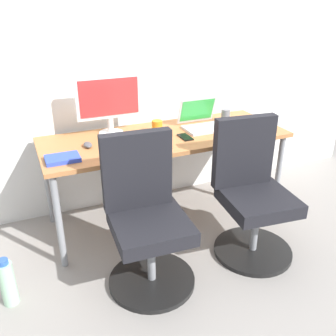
{
  "coord_description": "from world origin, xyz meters",
  "views": [
    {
      "loc": [
        -1.0,
        -2.38,
        1.64
      ],
      "look_at": [
        0.0,
        -0.05,
        0.46
      ],
      "focal_mm": 39.57,
      "sensor_mm": 36.0,
      "label": 1
    }
  ],
  "objects_px": {
    "coffee_mug": "(157,127)",
    "office_chair_right": "(252,196)",
    "water_bottle_on_floor": "(8,283)",
    "open_laptop": "(202,121)",
    "office_chair_left": "(146,220)",
    "desktop_monitor": "(109,101)"
  },
  "relations": [
    {
      "from": "coffee_mug",
      "to": "office_chair_right",
      "type": "bearing_deg",
      "value": -59.84
    },
    {
      "from": "office_chair_right",
      "to": "water_bottle_on_floor",
      "type": "bearing_deg",
      "value": 176.21
    },
    {
      "from": "coffee_mug",
      "to": "water_bottle_on_floor",
      "type": "bearing_deg",
      "value": -153.18
    },
    {
      "from": "office_chair_right",
      "to": "open_laptop",
      "type": "xyz_separation_m",
      "value": [
        -0.04,
        0.66,
        0.33
      ]
    },
    {
      "from": "office_chair_left",
      "to": "coffee_mug",
      "type": "relative_size",
      "value": 10.22
    },
    {
      "from": "office_chair_right",
      "to": "desktop_monitor",
      "type": "bearing_deg",
      "value": 132.08
    },
    {
      "from": "office_chair_left",
      "to": "coffee_mug",
      "type": "distance_m",
      "value": 0.84
    },
    {
      "from": "office_chair_right",
      "to": "coffee_mug",
      "type": "xyz_separation_m",
      "value": [
        -0.4,
        0.69,
        0.33
      ]
    },
    {
      "from": "office_chair_left",
      "to": "coffee_mug",
      "type": "bearing_deg",
      "value": 63.19
    },
    {
      "from": "office_chair_right",
      "to": "desktop_monitor",
      "type": "relative_size",
      "value": 1.96
    },
    {
      "from": "office_chair_right",
      "to": "desktop_monitor",
      "type": "height_order",
      "value": "desktop_monitor"
    },
    {
      "from": "water_bottle_on_floor",
      "to": "coffee_mug",
      "type": "distance_m",
      "value": 1.44
    },
    {
      "from": "water_bottle_on_floor",
      "to": "office_chair_left",
      "type": "bearing_deg",
      "value": -7.25
    },
    {
      "from": "water_bottle_on_floor",
      "to": "desktop_monitor",
      "type": "height_order",
      "value": "desktop_monitor"
    },
    {
      "from": "water_bottle_on_floor",
      "to": "desktop_monitor",
      "type": "bearing_deg",
      "value": 39.92
    },
    {
      "from": "water_bottle_on_floor",
      "to": "coffee_mug",
      "type": "xyz_separation_m",
      "value": [
        1.17,
        0.59,
        0.6
      ]
    },
    {
      "from": "water_bottle_on_floor",
      "to": "desktop_monitor",
      "type": "relative_size",
      "value": 0.65
    },
    {
      "from": "desktop_monitor",
      "to": "open_laptop",
      "type": "relative_size",
      "value": 1.55
    },
    {
      "from": "office_chair_left",
      "to": "open_laptop",
      "type": "bearing_deg",
      "value": 43.0
    },
    {
      "from": "office_chair_left",
      "to": "desktop_monitor",
      "type": "distance_m",
      "value": 0.97
    },
    {
      "from": "desktop_monitor",
      "to": "open_laptop",
      "type": "xyz_separation_m",
      "value": [
        0.69,
        -0.14,
        -0.2
      ]
    },
    {
      "from": "office_chair_left",
      "to": "office_chair_right",
      "type": "distance_m",
      "value": 0.75
    }
  ]
}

